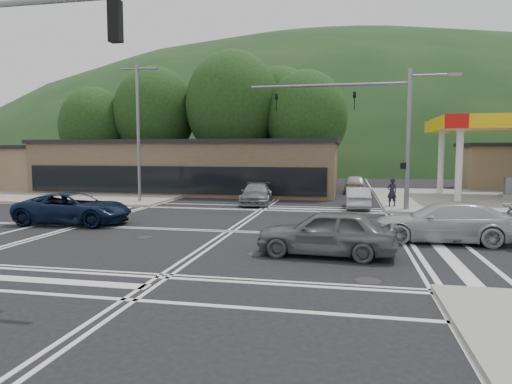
% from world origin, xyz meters
% --- Properties ---
extents(ground, '(120.00, 120.00, 0.00)m').
position_xyz_m(ground, '(0.00, 0.00, 0.00)').
color(ground, black).
rests_on(ground, ground).
extents(sidewalk_ne, '(16.00, 16.00, 0.15)m').
position_xyz_m(sidewalk_ne, '(15.00, 15.00, 0.07)').
color(sidewalk_ne, gray).
rests_on(sidewalk_ne, ground).
extents(sidewalk_nw, '(16.00, 16.00, 0.15)m').
position_xyz_m(sidewalk_nw, '(-15.00, 15.00, 0.07)').
color(sidewalk_nw, gray).
rests_on(sidewalk_nw, ground).
extents(commercial_row, '(24.00, 8.00, 4.00)m').
position_xyz_m(commercial_row, '(-8.00, 17.00, 2.00)').
color(commercial_row, brown).
rests_on(commercial_row, ground).
extents(commercial_nw, '(8.00, 7.00, 3.60)m').
position_xyz_m(commercial_nw, '(-24.00, 17.00, 1.80)').
color(commercial_nw, '#846B4F').
rests_on(commercial_nw, ground).
extents(hill_north, '(252.00, 126.00, 140.00)m').
position_xyz_m(hill_north, '(0.00, 90.00, 0.00)').
color(hill_north, '#183719').
rests_on(hill_north, ground).
extents(tree_n_a, '(8.00, 8.00, 11.75)m').
position_xyz_m(tree_n_a, '(-14.00, 24.00, 7.14)').
color(tree_n_a, '#382619').
rests_on(tree_n_a, ground).
extents(tree_n_b, '(9.00, 9.00, 12.98)m').
position_xyz_m(tree_n_b, '(-6.00, 24.00, 7.79)').
color(tree_n_b, '#382619').
rests_on(tree_n_b, ground).
extents(tree_n_c, '(7.60, 7.60, 10.87)m').
position_xyz_m(tree_n_c, '(1.00, 24.00, 6.49)').
color(tree_n_c, '#382619').
rests_on(tree_n_c, ground).
extents(tree_n_d, '(6.80, 6.80, 9.76)m').
position_xyz_m(tree_n_d, '(-20.00, 23.00, 5.84)').
color(tree_n_d, '#382619').
rests_on(tree_n_d, ground).
extents(tree_n_e, '(8.40, 8.40, 11.98)m').
position_xyz_m(tree_n_e, '(-2.00, 28.00, 7.14)').
color(tree_n_e, '#382619').
rests_on(tree_n_e, ground).
extents(streetlight_nw, '(2.50, 0.25, 9.00)m').
position_xyz_m(streetlight_nw, '(-8.44, 9.00, 5.05)').
color(streetlight_nw, slate).
rests_on(streetlight_nw, ground).
extents(signal_mast_ne, '(11.65, 0.30, 8.00)m').
position_xyz_m(signal_mast_ne, '(6.95, 8.20, 5.07)').
color(signal_mast_ne, slate).
rests_on(signal_mast_ne, ground).
extents(car_blue_west, '(5.43, 2.67, 1.48)m').
position_xyz_m(car_blue_west, '(-7.75, 0.50, 0.74)').
color(car_blue_west, black).
rests_on(car_blue_west, ground).
extents(car_grey_center, '(4.67, 2.15, 1.55)m').
position_xyz_m(car_grey_center, '(4.25, -3.71, 0.78)').
color(car_grey_center, slate).
rests_on(car_grey_center, ground).
extents(car_silver_east, '(5.30, 2.29, 1.52)m').
position_xyz_m(car_silver_east, '(8.50, -0.52, 0.76)').
color(car_silver_east, '#B7BBBF').
rests_on(car_silver_east, ground).
extents(car_queue_a, '(1.48, 3.93, 1.28)m').
position_xyz_m(car_queue_a, '(5.50, 9.00, 0.64)').
color(car_queue_a, '#B5B7BD').
rests_on(car_queue_a, ground).
extents(car_queue_b, '(1.79, 4.31, 1.46)m').
position_xyz_m(car_queue_b, '(5.50, 19.72, 0.73)').
color(car_queue_b, beige).
rests_on(car_queue_b, ground).
extents(car_northbound, '(2.41, 4.80, 1.34)m').
position_xyz_m(car_northbound, '(-0.88, 10.05, 0.67)').
color(car_northbound, slate).
rests_on(car_northbound, ground).
extents(pedestrian, '(0.72, 0.60, 1.69)m').
position_xyz_m(pedestrian, '(7.50, 9.35, 0.99)').
color(pedestrian, black).
rests_on(pedestrian, sidewalk_ne).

